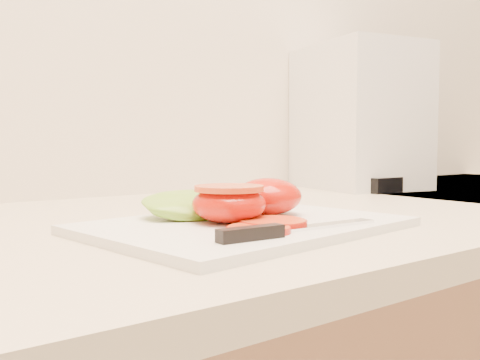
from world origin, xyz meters
TOP-DOWN VIEW (x-y plane):
  - cutting_board at (-0.28, 1.56)m, footprint 0.36×0.28m
  - tomato_half_dome at (-0.23, 1.58)m, footprint 0.08×0.08m
  - tomato_half_cut at (-0.30, 1.56)m, footprint 0.08×0.08m
  - tomato_slice_0 at (-0.28, 1.51)m, footprint 0.07×0.07m
  - tomato_slice_1 at (-0.32, 1.49)m, footprint 0.06×0.06m
  - lettuce_leaf_0 at (-0.31, 1.63)m, footprint 0.15×0.11m
  - lettuce_leaf_1 at (-0.26, 1.64)m, footprint 0.14×0.13m
  - knife at (-0.31, 1.47)m, footprint 0.21×0.03m
  - appliance at (0.25, 1.85)m, footprint 0.25×0.29m

SIDE VIEW (x-z plane):
  - cutting_board at x=-0.28m, z-range 0.93..0.94m
  - tomato_slice_1 at x=-0.32m, z-range 0.94..0.95m
  - tomato_slice_0 at x=-0.28m, z-range 0.94..0.95m
  - knife at x=-0.31m, z-range 0.94..0.95m
  - lettuce_leaf_0 at x=-0.31m, z-range 0.94..0.97m
  - lettuce_leaf_1 at x=-0.26m, z-range 0.94..0.97m
  - tomato_half_cut at x=-0.30m, z-range 0.94..0.98m
  - tomato_half_dome at x=-0.23m, z-range 0.94..0.98m
  - appliance at x=0.25m, z-range 0.93..1.23m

